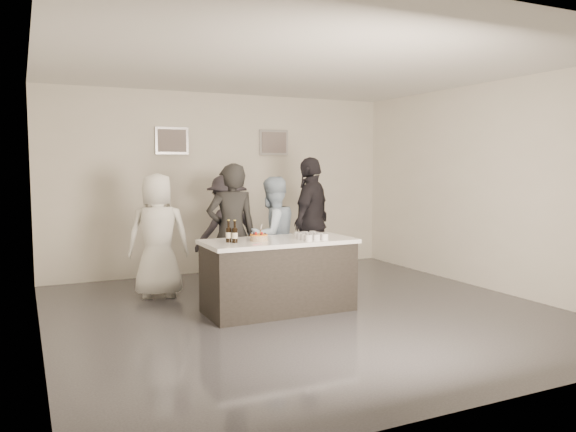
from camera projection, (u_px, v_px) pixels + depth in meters
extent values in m
plane|color=#3D3D42|center=(305.00, 312.00, 6.96)|extent=(6.00, 6.00, 0.00)
plane|color=white|center=(306.00, 65.00, 6.68)|extent=(6.00, 6.00, 0.00)
cube|color=silver|center=(225.00, 183.00, 9.51)|extent=(6.00, 0.04, 3.00)
cube|color=silver|center=(493.00, 208.00, 4.12)|extent=(6.00, 0.04, 3.00)
cube|color=silver|center=(36.00, 197.00, 5.53)|extent=(0.04, 6.00, 3.00)
cube|color=silver|center=(490.00, 187.00, 8.10)|extent=(0.04, 6.00, 3.00)
cube|color=#B2B2B7|center=(172.00, 141.00, 9.04)|extent=(0.54, 0.04, 0.44)
cube|color=#B2B2B7|center=(274.00, 143.00, 9.81)|extent=(0.54, 0.04, 0.44)
cube|color=white|center=(279.00, 275.00, 6.94)|extent=(1.86, 0.86, 0.90)
cylinder|color=orange|center=(259.00, 238.00, 6.77)|extent=(0.22, 0.22, 0.07)
cylinder|color=black|center=(229.00, 231.00, 6.63)|extent=(0.07, 0.07, 0.26)
cylinder|color=black|center=(235.00, 232.00, 6.60)|extent=(0.07, 0.07, 0.26)
cube|color=#BF8312|center=(311.00, 236.00, 6.92)|extent=(0.30, 0.40, 0.08)
cube|color=pink|center=(262.00, 244.00, 6.46)|extent=(0.24, 0.08, 0.01)
imported|color=black|center=(232.00, 233.00, 7.42)|extent=(0.71, 0.50, 1.83)
imported|color=#A4BED7|center=(272.00, 236.00, 7.80)|extent=(0.95, 0.83, 1.65)
imported|color=white|center=(158.00, 235.00, 7.66)|extent=(0.94, 0.72, 1.70)
imported|color=black|center=(311.00, 222.00, 8.41)|extent=(1.16, 1.10, 1.93)
imported|color=#26242A|center=(227.00, 229.00, 8.59)|extent=(1.19, 0.86, 1.66)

